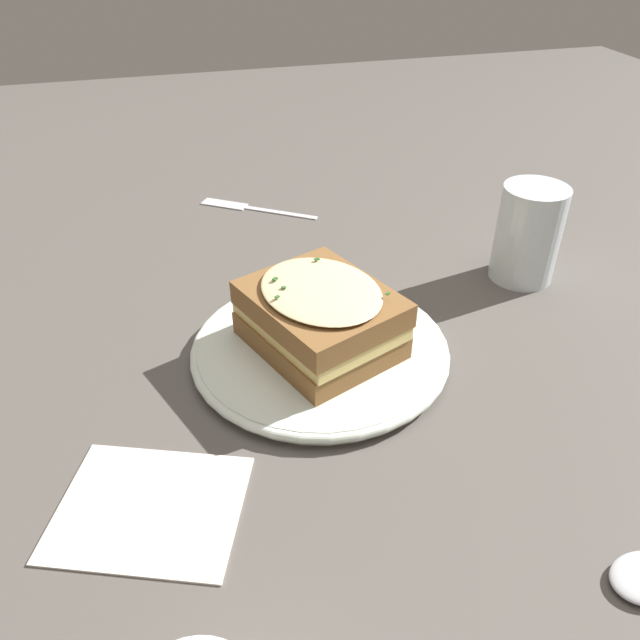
# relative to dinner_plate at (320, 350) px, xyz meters

# --- Properties ---
(ground_plane) EXTENTS (2.40, 2.40, 0.00)m
(ground_plane) POSITION_rel_dinner_plate_xyz_m (-0.02, -0.01, -0.01)
(ground_plane) COLOR #514C47
(dinner_plate) EXTENTS (0.26, 0.26, 0.02)m
(dinner_plate) POSITION_rel_dinner_plate_xyz_m (0.00, 0.00, 0.00)
(dinner_plate) COLOR silver
(dinner_plate) RESTS_ON ground_plane
(sandwich) EXTENTS (0.16, 0.18, 0.07)m
(sandwich) POSITION_rel_dinner_plate_xyz_m (0.00, -0.00, 0.04)
(sandwich) COLOR brown
(sandwich) RESTS_ON dinner_plate
(water_glass) EXTENTS (0.08, 0.08, 0.12)m
(water_glass) POSITION_rel_dinner_plate_xyz_m (0.28, 0.09, 0.05)
(water_glass) COLOR silver
(water_glass) RESTS_ON ground_plane
(fork) EXTENTS (0.16, 0.11, 0.00)m
(fork) POSITION_rel_dinner_plate_xyz_m (-0.02, 0.37, -0.01)
(fork) COLOR silver
(fork) RESTS_ON ground_plane
(napkin) EXTENTS (0.17, 0.16, 0.00)m
(napkin) POSITION_rel_dinner_plate_xyz_m (-0.18, -0.15, -0.01)
(napkin) COLOR silver
(napkin) RESTS_ON ground_plane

